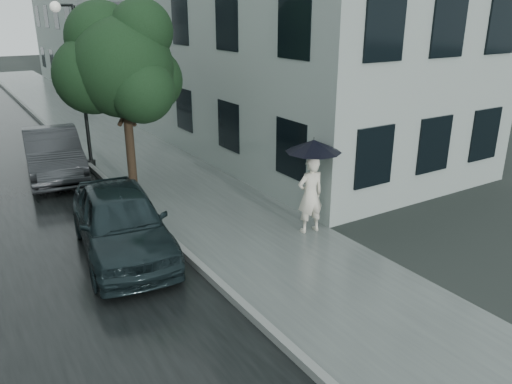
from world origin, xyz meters
TOP-DOWN VIEW (x-y plane):
  - ground at (0.00, 0.00)m, footprint 120.00×120.00m
  - sidewalk at (0.25, 12.00)m, footprint 3.50×60.00m
  - kerb_near at (-1.57, 12.00)m, footprint 0.15×60.00m
  - building_near at (5.47, 19.50)m, footprint 7.02×36.00m
  - pedestrian at (1.47, 1.62)m, footprint 0.71×0.50m
  - umbrella at (1.50, 1.60)m, footprint 1.67×1.67m
  - street_tree at (-1.09, 6.73)m, footprint 3.55×3.22m
  - lamp_post at (-1.60, 9.82)m, footprint 0.84×0.39m
  - car_near at (-2.63, 2.86)m, footprint 2.29×4.54m
  - car_far at (-2.72, 9.28)m, footprint 2.05×4.66m

SIDE VIEW (x-z plane):
  - ground at x=0.00m, z-range 0.00..0.00m
  - sidewalk at x=0.25m, z-range 0.00..0.01m
  - kerb_near at x=-1.57m, z-range 0.00..0.15m
  - car_near at x=-2.63m, z-range 0.01..1.49m
  - car_far at x=-2.72m, z-range 0.01..1.50m
  - pedestrian at x=1.47m, z-range 0.01..1.84m
  - umbrella at x=1.50m, z-range 1.42..2.77m
  - lamp_post at x=-1.60m, z-range 0.37..5.60m
  - street_tree at x=-1.09m, z-range 0.92..6.21m
  - building_near at x=5.47m, z-range 0.00..9.00m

